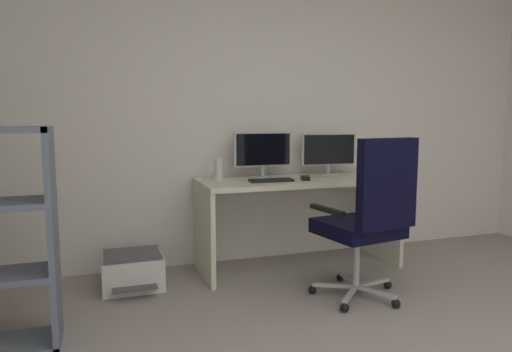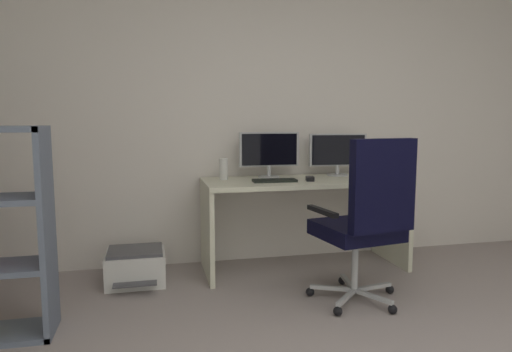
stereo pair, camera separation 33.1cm
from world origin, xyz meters
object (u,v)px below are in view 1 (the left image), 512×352
(office_chair, at_px, (369,215))
(printer, at_px, (133,270))
(monitor_main, at_px, (263,151))
(keyboard, at_px, (271,180))
(monitor_secondary, at_px, (329,151))
(desktop_speaker, at_px, (219,169))
(computer_mouse, at_px, (305,178))
(desk, at_px, (298,201))

(office_chair, distance_m, printer, 1.73)
(monitor_main, distance_m, keyboard, 0.34)
(monitor_secondary, height_order, desktop_speaker, monitor_secondary)
(printer, bearing_deg, monitor_main, 12.35)
(computer_mouse, bearing_deg, desktop_speaker, 174.08)
(monitor_main, relative_size, desktop_speaker, 2.95)
(desk, height_order, office_chair, office_chair)
(computer_mouse, bearing_deg, keyboard, -168.14)
(office_chair, bearing_deg, computer_mouse, 99.22)
(office_chair, height_order, printer, office_chair)
(desk, xyz_separation_m, desktop_speaker, (-0.64, 0.13, 0.27))
(office_chair, bearing_deg, monitor_secondary, 77.31)
(desk, distance_m, desktop_speaker, 0.71)
(computer_mouse, distance_m, printer, 1.49)
(monitor_secondary, height_order, keyboard, monitor_secondary)
(keyboard, bearing_deg, office_chair, -58.92)
(desktop_speaker, relative_size, printer, 0.37)
(desktop_speaker, bearing_deg, monitor_secondary, 2.72)
(desk, bearing_deg, office_chair, -81.09)
(monitor_secondary, distance_m, printer, 1.91)
(monitor_main, bearing_deg, monitor_secondary, 0.00)
(desk, distance_m, computer_mouse, 0.23)
(office_chair, xyz_separation_m, printer, (-1.48, 0.78, -0.47))
(keyboard, xyz_separation_m, desktop_speaker, (-0.37, 0.22, 0.07))
(monitor_main, relative_size, monitor_secondary, 1.00)
(keyboard, distance_m, desktop_speaker, 0.43)
(computer_mouse, bearing_deg, monitor_main, 146.91)
(keyboard, xyz_separation_m, computer_mouse, (0.29, -0.01, 0.01))
(desk, bearing_deg, monitor_secondary, 25.90)
(monitor_secondary, xyz_separation_m, keyboard, (-0.64, -0.27, -0.20))
(desk, distance_m, printer, 1.41)
(keyboard, distance_m, printer, 1.24)
(computer_mouse, height_order, office_chair, office_chair)
(monitor_secondary, relative_size, keyboard, 1.48)
(desk, bearing_deg, desktop_speaker, 168.79)
(monitor_main, relative_size, printer, 1.10)
(desk, xyz_separation_m, monitor_secondary, (0.36, 0.17, 0.39))
(monitor_main, distance_m, computer_mouse, 0.43)
(monitor_secondary, xyz_separation_m, computer_mouse, (-0.35, -0.28, -0.19))
(monitor_main, height_order, monitor_secondary, monitor_main)
(monitor_secondary, bearing_deg, office_chair, -102.69)
(desk, distance_m, monitor_secondary, 0.56)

